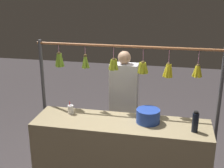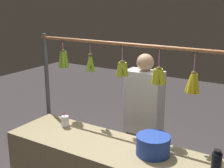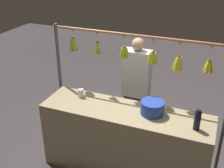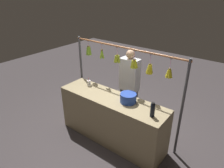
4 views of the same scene
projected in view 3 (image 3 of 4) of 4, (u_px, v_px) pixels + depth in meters
name	position (u px, v px, depth m)	size (l,w,h in m)	color
ground_plane	(124.00, 168.00, 3.84)	(12.00, 12.00, 0.00)	#40393B
market_counter	(125.00, 141.00, 3.64)	(2.09, 0.57, 0.91)	tan
display_rack	(136.00, 70.00, 3.59)	(2.32, 0.13, 1.78)	#4C4C51
water_bottle	(197.00, 120.00, 3.05)	(0.07, 0.07, 0.24)	black
blue_bucket	(152.00, 108.00, 3.35)	(0.28, 0.28, 0.16)	#2444AC
drink_cup	(81.00, 93.00, 3.73)	(0.07, 0.07, 0.16)	silver
vendor_person	(136.00, 93.00, 4.10)	(0.38, 0.21, 1.61)	#2D2D38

